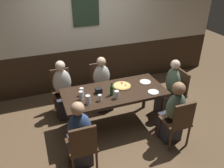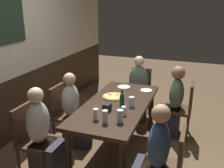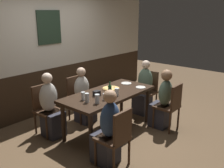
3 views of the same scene
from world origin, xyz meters
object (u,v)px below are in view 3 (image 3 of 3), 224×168
at_px(pint_glass_amber, 105,97).
at_px(condiment_caddy, 97,93).
at_px(person_left_far, 51,110).
at_px(tumbler_water, 87,98).
at_px(beer_glass_half, 97,100).
at_px(chair_right_near, 171,104).
at_px(plate_white_small, 141,87).
at_px(beer_glass_tall, 83,96).
at_px(person_head_east, 144,91).
at_px(chair_left_near, 117,136).
at_px(pint_glass_stout, 117,93).
at_px(beer_bottle_green, 110,90).
at_px(plate_white_large, 126,83).
at_px(person_left_near, 108,133).
at_px(pizza, 111,88).
at_px(dining_table, 109,97).
at_px(chair_head_east, 148,89).
at_px(person_mid_far, 84,99).
at_px(person_right_near, 163,103).
at_px(chair_mid_far, 78,96).
at_px(chair_left_far, 45,107).

height_order(pint_glass_amber, condiment_caddy, pint_glass_amber).
bearing_deg(condiment_caddy, pint_glass_amber, -102.82).
xyz_separation_m(person_left_far, tumbler_water, (0.19, -0.72, 0.33)).
height_order(tumbler_water, beer_glass_half, tumbler_water).
bearing_deg(chair_right_near, plate_white_small, 106.29).
bearing_deg(beer_glass_tall, chair_right_near, -33.97).
height_order(person_head_east, beer_glass_tall, person_head_east).
relative_size(beer_glass_tall, plate_white_small, 0.73).
height_order(chair_left_near, pint_glass_stout, chair_left_near).
xyz_separation_m(person_left_far, person_head_east, (1.92, -0.66, 0.00)).
relative_size(beer_bottle_green, plate_white_large, 1.17).
bearing_deg(condiment_caddy, person_left_near, -126.34).
xyz_separation_m(person_left_near, pizza, (0.97, 0.77, 0.28)).
xyz_separation_m(dining_table, plate_white_large, (0.65, 0.11, 0.09)).
distance_m(chair_head_east, beer_glass_tall, 1.87).
height_order(pint_glass_stout, plate_white_small, pint_glass_stout).
height_order(person_head_east, person_left_near, person_head_east).
relative_size(chair_left_near, chair_right_near, 1.00).
height_order(person_mid_far, beer_glass_half, person_mid_far).
height_order(chair_head_east, beer_glass_tall, chair_head_east).
bearing_deg(pint_glass_stout, chair_left_near, -140.64).
bearing_deg(dining_table, tumbler_water, -174.21).
bearing_deg(chair_head_east, dining_table, 180.00).
bearing_deg(person_right_near, beer_bottle_green, 146.82).
bearing_deg(tumbler_water, condiment_caddy, 17.20).
height_order(person_mid_far, condiment_caddy, person_mid_far).
xyz_separation_m(chair_mid_far, condiment_caddy, (-0.26, -0.78, 0.29)).
distance_m(chair_head_east, person_mid_far, 1.46).
bearing_deg(pint_glass_stout, chair_left_far, 125.51).
xyz_separation_m(chair_left_near, person_head_east, (1.92, 0.82, -0.02)).
xyz_separation_m(person_right_near, pizza, (-0.59, 0.77, 0.27)).
bearing_deg(beer_glass_half, person_left_near, -120.48).
bearing_deg(chair_right_near, person_head_east, 66.37).
bearing_deg(chair_left_far, person_head_east, -23.20).
bearing_deg(chair_left_far, person_right_near, -43.54).
relative_size(chair_right_near, plate_white_small, 4.78).
relative_size(chair_mid_far, person_mid_far, 0.80).
xyz_separation_m(chair_left_near, person_mid_far, (0.78, 1.48, -0.04)).
distance_m(dining_table, chair_mid_far, 0.84).
bearing_deg(plate_white_large, plate_white_small, -95.96).
bearing_deg(pint_glass_stout, pizza, 54.75).
height_order(person_left_near, beer_glass_half, person_left_near).
distance_m(chair_right_near, plate_white_large, 0.97).
bearing_deg(pint_glass_stout, condiment_caddy, 131.31).
xyz_separation_m(pizza, beer_bottle_green, (-0.27, -0.21, 0.08)).
relative_size(pizza, beer_bottle_green, 1.33).
xyz_separation_m(chair_right_near, plate_white_large, (-0.12, 0.93, 0.25)).
bearing_deg(chair_mid_far, chair_left_near, -115.36).
xyz_separation_m(person_right_near, beer_glass_half, (-1.29, 0.45, 0.33)).
distance_m(pizza, beer_bottle_green, 0.35).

